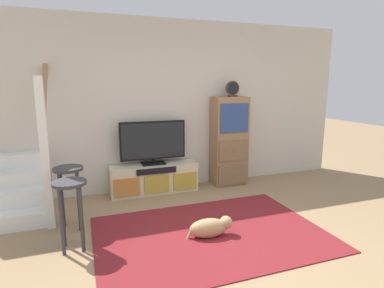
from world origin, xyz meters
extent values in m
plane|color=#997A56|center=(0.00, 0.00, 0.00)|extent=(20.00, 20.00, 0.00)
cube|color=beige|center=(0.00, 2.46, 1.35)|extent=(6.40, 0.12, 2.70)
cube|color=maroon|center=(0.00, 0.60, 0.01)|extent=(2.60, 1.80, 0.01)
cube|color=beige|center=(-0.30, 2.20, 0.23)|extent=(1.37, 0.36, 0.46)
cube|color=#BC7533|center=(-0.76, 2.01, 0.19)|extent=(0.38, 0.02, 0.28)
cube|color=#B79333|center=(-0.30, 2.01, 0.19)|extent=(0.38, 0.02, 0.28)
cube|color=#B79333|center=(0.16, 2.01, 0.19)|extent=(0.38, 0.02, 0.28)
cube|color=black|center=(-0.30, 2.01, 0.40)|extent=(0.61, 0.02, 0.09)
cube|color=black|center=(-0.30, 2.22, 0.47)|extent=(0.36, 0.22, 0.02)
cylinder|color=black|center=(-0.30, 2.22, 0.51)|extent=(0.05, 0.05, 0.06)
cube|color=black|center=(-0.30, 2.22, 0.84)|extent=(1.03, 0.05, 0.60)
cube|color=black|center=(-0.30, 2.19, 0.84)|extent=(0.98, 0.01, 0.55)
cube|color=#93704C|center=(1.01, 2.21, 0.75)|extent=(0.58, 0.34, 1.49)
cube|color=brown|center=(1.01, 2.03, 0.21)|extent=(0.53, 0.02, 0.35)
sphere|color=olive|center=(1.01, 2.01, 0.21)|extent=(0.03, 0.03, 0.03)
cube|color=brown|center=(1.01, 2.03, 0.62)|extent=(0.53, 0.02, 0.35)
sphere|color=olive|center=(1.01, 2.01, 0.62)|extent=(0.03, 0.03, 0.03)
cube|color=#2D4784|center=(1.01, 2.03, 1.16)|extent=(0.49, 0.02, 0.47)
cube|color=#4C3823|center=(1.04, 2.19, 1.51)|extent=(0.14, 0.08, 0.02)
cylinder|color=brown|center=(1.04, 2.19, 1.63)|extent=(0.23, 0.04, 0.23)
cylinder|color=black|center=(1.04, 2.16, 1.63)|extent=(0.20, 0.01, 0.20)
cube|color=white|center=(-2.25, 1.53, 0.10)|extent=(0.90, 0.26, 0.19)
cube|color=white|center=(-2.25, 1.79, 0.19)|extent=(0.90, 0.26, 0.38)
cube|color=white|center=(-2.25, 2.05, 0.29)|extent=(0.90, 0.26, 0.57)
cube|color=white|center=(-2.25, 2.31, 0.38)|extent=(0.90, 0.26, 0.76)
cube|color=white|center=(-2.25, 2.57, 0.47)|extent=(0.90, 0.26, 0.95)
cube|color=white|center=(-1.75, 1.40, 0.90)|extent=(0.09, 0.09, 1.80)
cube|color=#9E7547|center=(-1.75, 2.05, 1.70)|extent=(0.06, 1.33, 0.99)
cylinder|color=#333338|center=(-1.58, 0.69, 0.35)|extent=(0.04, 0.04, 0.71)
cylinder|color=#333338|center=(-1.39, 0.69, 0.35)|extent=(0.04, 0.04, 0.71)
cylinder|color=#333338|center=(-1.58, 0.88, 0.35)|extent=(0.04, 0.04, 0.71)
cylinder|color=#333338|center=(-1.39, 0.88, 0.35)|extent=(0.04, 0.04, 0.71)
cylinder|color=#333338|center=(-1.49, 0.79, 0.73)|extent=(0.34, 0.34, 0.03)
cylinder|color=#333338|center=(-1.61, 1.21, 0.36)|extent=(0.04, 0.04, 0.72)
cylinder|color=#333338|center=(-1.42, 1.21, 0.36)|extent=(0.04, 0.04, 0.72)
cylinder|color=#333338|center=(-1.61, 1.39, 0.36)|extent=(0.04, 0.04, 0.72)
cylinder|color=#333338|center=(-1.42, 1.39, 0.36)|extent=(0.04, 0.04, 0.72)
cylinder|color=#333338|center=(-1.51, 1.30, 0.74)|extent=(0.34, 0.34, 0.03)
ellipsoid|color=tan|center=(-0.05, 0.54, 0.11)|extent=(0.46, 0.24, 0.22)
sphere|color=tan|center=(0.15, 0.52, 0.15)|extent=(0.15, 0.15, 0.15)
cylinder|color=tan|center=(-0.26, 0.56, 0.08)|extent=(0.10, 0.05, 0.16)
camera|label=1|loc=(-1.32, -2.47, 1.73)|focal=29.13mm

